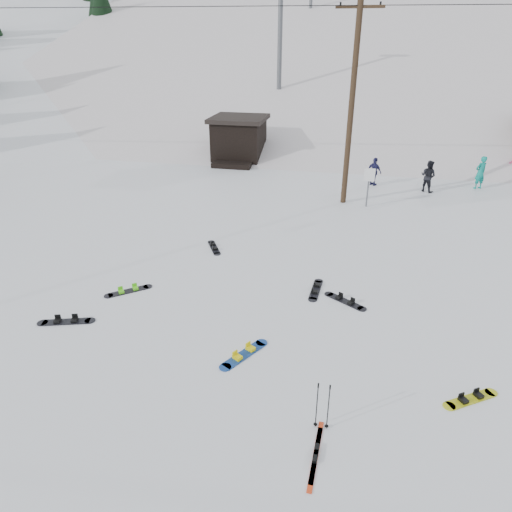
# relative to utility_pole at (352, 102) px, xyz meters

# --- Properties ---
(ground) EXTENTS (200.00, 200.00, 0.00)m
(ground) POSITION_rel_utility_pole_xyz_m (-2.00, -14.00, -4.68)
(ground) COLOR white
(ground) RESTS_ON ground
(ski_slope) EXTENTS (60.00, 85.24, 65.97)m
(ski_slope) POSITION_rel_utility_pole_xyz_m (-2.00, 41.00, -16.68)
(ski_slope) COLOR silver
(ski_slope) RESTS_ON ground
(ridge_left) EXTENTS (47.54, 95.03, 58.38)m
(ridge_left) POSITION_rel_utility_pole_xyz_m (-38.00, 34.00, -15.68)
(ridge_left) COLOR white
(ridge_left) RESTS_ON ground
(treeline_left) EXTENTS (20.00, 64.00, 10.00)m
(treeline_left) POSITION_rel_utility_pole_xyz_m (-36.00, 26.00, -4.68)
(treeline_left) COLOR black
(treeline_left) RESTS_ON ground
(treeline_crest) EXTENTS (50.00, 6.00, 10.00)m
(treeline_crest) POSITION_rel_utility_pole_xyz_m (-2.00, 72.00, -4.68)
(treeline_crest) COLOR black
(treeline_crest) RESTS_ON ski_slope
(utility_pole) EXTENTS (2.00, 0.26, 9.00)m
(utility_pole) POSITION_rel_utility_pole_xyz_m (0.00, 0.00, 0.00)
(utility_pole) COLOR #3A2819
(utility_pole) RESTS_ON ground
(trail_sign) EXTENTS (0.50, 0.09, 1.85)m
(trail_sign) POSITION_rel_utility_pole_xyz_m (1.10, -0.42, -3.41)
(trail_sign) COLOR #595B60
(trail_sign) RESTS_ON ground
(lift_hut) EXTENTS (3.40, 4.10, 2.75)m
(lift_hut) POSITION_rel_utility_pole_xyz_m (-7.00, 6.94, -3.32)
(lift_hut) COLOR black
(lift_hut) RESTS_ON ground
(lift_tower_near) EXTENTS (2.20, 0.36, 8.00)m
(lift_tower_near) POSITION_rel_utility_pole_xyz_m (-6.00, 16.00, 3.18)
(lift_tower_near) COLOR #595B60
(lift_tower_near) RESTS_ON ski_slope
(hero_snowboard) EXTENTS (0.98, 1.47, 0.12)m
(hero_snowboard) POSITION_rel_utility_pole_xyz_m (-1.94, -12.54, -4.65)
(hero_snowboard) COLOR navy
(hero_snowboard) RESTS_ON ground
(hero_skis) EXTENTS (0.18, 1.72, 0.09)m
(hero_skis) POSITION_rel_utility_pole_xyz_m (0.15, -15.24, -4.66)
(hero_skis) COLOR #B63212
(hero_skis) RESTS_ON ground
(ski_poles) EXTENTS (0.32, 0.08, 1.15)m
(ski_poles) POSITION_rel_utility_pole_xyz_m (0.19, -14.51, -4.09)
(ski_poles) COLOR black
(ski_poles) RESTS_ON ground
(board_scatter_a) EXTENTS (1.56, 0.69, 0.11)m
(board_scatter_a) POSITION_rel_utility_pole_xyz_m (-7.24, -12.18, -4.65)
(board_scatter_a) COLOR black
(board_scatter_a) RESTS_ON ground
(board_scatter_b) EXTENTS (0.82, 1.27, 0.10)m
(board_scatter_b) POSITION_rel_utility_pole_xyz_m (-4.60, -6.48, -4.66)
(board_scatter_b) COLOR black
(board_scatter_b) RESTS_ON ground
(board_scatter_c) EXTENTS (1.24, 1.09, 0.11)m
(board_scatter_c) POSITION_rel_utility_pole_xyz_m (-6.30, -10.21, -4.65)
(board_scatter_c) COLOR black
(board_scatter_c) RESTS_ON ground
(board_scatter_d) EXTENTS (1.31, 0.94, 0.11)m
(board_scatter_d) POSITION_rel_utility_pole_xyz_m (0.48, -9.36, -4.65)
(board_scatter_d) COLOR black
(board_scatter_d) RESTS_ON ground
(board_scatter_e) EXTENTS (1.28, 0.93, 0.10)m
(board_scatter_e) POSITION_rel_utility_pole_xyz_m (3.40, -12.99, -4.65)
(board_scatter_e) COLOR #CBD017
(board_scatter_e) RESTS_ON ground
(board_scatter_f) EXTENTS (0.36, 1.50, 0.11)m
(board_scatter_f) POSITION_rel_utility_pole_xyz_m (-0.47, -8.87, -4.65)
(board_scatter_f) COLOR black
(board_scatter_f) RESTS_ON ground
(skier_teal) EXTENTS (0.75, 0.68, 1.73)m
(skier_teal) POSITION_rel_utility_pole_xyz_m (6.87, 3.74, -3.82)
(skier_teal) COLOR #0D877A
(skier_teal) RESTS_ON ground
(skier_dark) EXTENTS (1.00, 0.96, 1.63)m
(skier_dark) POSITION_rel_utility_pole_xyz_m (4.14, 2.65, -3.87)
(skier_dark) COLOR black
(skier_dark) RESTS_ON ground
(skier_navy) EXTENTS (0.92, 0.83, 1.50)m
(skier_navy) POSITION_rel_utility_pole_xyz_m (1.46, 3.16, -3.93)
(skier_navy) COLOR #1D1D49
(skier_navy) RESTS_ON ground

